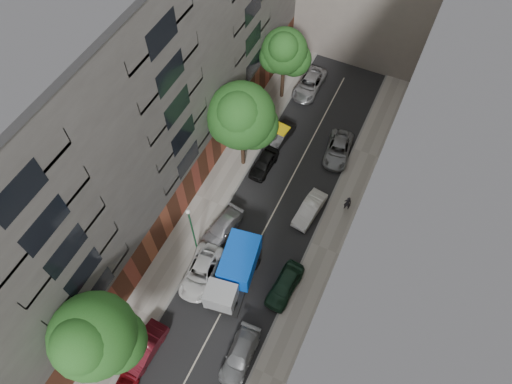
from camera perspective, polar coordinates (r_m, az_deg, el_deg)
The scene contains 22 objects.
ground at distance 39.12m, azimuth 1.39°, elevation -4.16°, with size 120.00×120.00×0.00m, color #4C4C49.
road_surface at distance 39.11m, azimuth 1.39°, elevation -4.15°, with size 8.00×44.00×0.02m, color black.
sidewalk_left at distance 40.43m, azimuth -5.71°, elevation -1.15°, with size 3.00×44.00×0.15m, color gray.
sidewalk_right at distance 38.43m, azimuth 8.93°, elevation -7.14°, with size 3.00×44.00×0.15m, color gray.
building_left at distance 34.96m, azimuth -15.18°, elevation 10.78°, with size 8.00×44.00×20.00m, color #464441.
building_right at distance 30.12m, azimuth 21.21°, elevation -2.65°, with size 8.00×44.00×20.00m, color tan.
tarp_truck at distance 35.63m, azimuth -2.70°, elevation -9.84°, with size 3.31×6.43×2.82m.
car_left_1 at distance 35.52m, azimuth -13.83°, elevation -18.61°, with size 1.51×4.33×1.43m, color #4C0F17.
car_left_2 at distance 36.75m, azimuth -6.86°, elevation -9.90°, with size 2.31×5.02×1.39m, color silver.
car_left_3 at distance 38.36m, azimuth -4.29°, elevation -4.52°, with size 1.79×4.40×1.28m, color #B1B0B5.
car_left_4 at distance 41.83m, azimuth 1.00°, elevation 3.61°, with size 1.55×3.86×1.31m, color black.
car_left_5 at distance 43.89m, azimuth 2.99°, elevation 7.02°, with size 1.38×3.97×1.31m, color black.
car_left_6 at distance 48.79m, azimuth 6.69°, elevation 13.24°, with size 2.38×5.17×1.44m, color #AFB0B4.
car_right_1 at distance 34.60m, azimuth -2.02°, elevation -19.77°, with size 1.81×4.45×1.29m, color slate.
car_right_2 at distance 36.12m, azimuth 3.61°, elevation -11.56°, with size 1.71×4.26×1.45m, color #152F1F.
car_right_3 at distance 39.36m, azimuth 6.71°, elevation -2.17°, with size 1.43×4.11×1.35m, color silver.
car_right_4 at distance 43.46m, azimuth 10.22°, elevation 5.22°, with size 2.19×4.75×1.32m, color slate.
tree_near at distance 30.02m, azimuth -19.51°, elevation -16.89°, with size 5.51×5.26×9.85m.
tree_mid at distance 37.60m, azimuth -1.77°, elevation 9.19°, with size 5.84×5.65×9.40m.
tree_far at distance 44.28m, azimuth 3.63°, elevation 16.90°, with size 4.75×4.39×8.22m.
lamp_post at distance 34.70m, azimuth -8.04°, elevation -4.35°, with size 0.36×0.36×6.41m.
pedestrian at distance 39.83m, azimuth 11.37°, elevation -1.37°, with size 0.61×0.40×1.68m, color black.
Camera 1 is at (7.16, -17.32, 34.34)m, focal length 32.00 mm.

